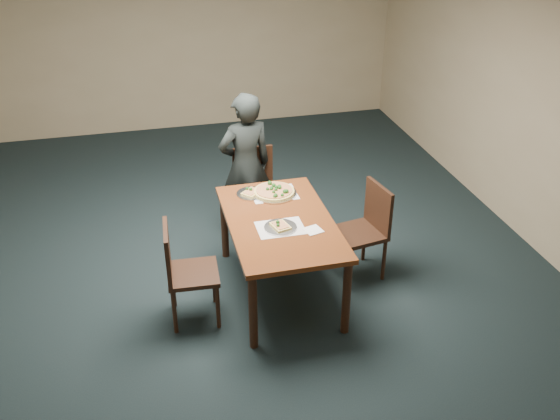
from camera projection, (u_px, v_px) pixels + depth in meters
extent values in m
plane|color=black|center=(242.00, 277.00, 5.95)|extent=(8.00, 8.00, 0.00)
plane|color=tan|center=(185.00, 31.00, 8.64)|extent=(6.00, 0.00, 6.00)
plane|color=tan|center=(549.00, 111.00, 5.89)|extent=(0.00, 8.00, 8.00)
cube|color=#542610|center=(280.00, 222.00, 5.41)|extent=(0.90, 1.50, 0.04)
cylinder|color=black|center=(253.00, 312.00, 4.93)|extent=(0.07, 0.07, 0.70)
cylinder|color=black|center=(224.00, 225.00, 6.10)|extent=(0.07, 0.07, 0.70)
cylinder|color=black|center=(346.00, 298.00, 5.09)|extent=(0.07, 0.07, 0.70)
cylinder|color=black|center=(301.00, 216.00, 6.26)|extent=(0.07, 0.07, 0.70)
cube|color=black|center=(257.00, 195.00, 6.44)|extent=(0.42, 0.42, 0.04)
cylinder|color=black|center=(244.00, 225.00, 6.37)|extent=(0.04, 0.04, 0.43)
cylinder|color=black|center=(237.00, 209.00, 6.67)|extent=(0.04, 0.04, 0.43)
cylinder|color=black|center=(278.00, 221.00, 6.44)|extent=(0.04, 0.04, 0.43)
cylinder|color=black|center=(270.00, 205.00, 6.75)|extent=(0.04, 0.04, 0.43)
cube|color=black|center=(253.00, 166.00, 6.49)|extent=(0.42, 0.04, 0.44)
cube|color=black|center=(193.00, 274.00, 5.22)|extent=(0.44, 0.44, 0.04)
cylinder|color=black|center=(218.00, 307.00, 5.21)|extent=(0.04, 0.04, 0.43)
cylinder|color=black|center=(174.00, 312.00, 5.15)|extent=(0.04, 0.04, 0.43)
cylinder|color=black|center=(214.00, 282.00, 5.52)|extent=(0.04, 0.04, 0.43)
cylinder|color=black|center=(173.00, 286.00, 5.46)|extent=(0.04, 0.04, 0.43)
cube|color=black|center=(168.00, 252.00, 5.07)|extent=(0.06, 0.42, 0.44)
cube|color=black|center=(359.00, 233.00, 5.78)|extent=(0.49, 0.49, 0.04)
cylinder|color=black|center=(332.00, 249.00, 5.98)|extent=(0.04, 0.04, 0.43)
cylinder|color=black|center=(364.00, 241.00, 6.10)|extent=(0.04, 0.04, 0.43)
cylinder|color=black|center=(350.00, 269.00, 5.69)|extent=(0.04, 0.04, 0.43)
cylinder|color=black|center=(384.00, 260.00, 5.82)|extent=(0.04, 0.04, 0.43)
cube|color=black|center=(378.00, 207.00, 5.73)|extent=(0.11, 0.42, 0.44)
imported|color=black|center=(245.00, 166.00, 6.32)|extent=(0.62, 0.46, 1.54)
cube|color=white|center=(274.00, 194.00, 5.83)|extent=(0.42, 0.32, 0.00)
cube|color=white|center=(280.00, 228.00, 5.29)|extent=(0.40, 0.30, 0.00)
cylinder|color=silver|center=(274.00, 193.00, 5.82)|extent=(0.42, 0.42, 0.01)
cylinder|color=#D6B252|center=(274.00, 191.00, 5.81)|extent=(0.38, 0.38, 0.02)
cylinder|color=#D7B770|center=(274.00, 190.00, 5.81)|extent=(0.34, 0.34, 0.01)
sphere|color=#184515|center=(282.00, 195.00, 5.70)|extent=(0.03, 0.03, 0.03)
sphere|color=#184515|center=(276.00, 189.00, 5.79)|extent=(0.03, 0.03, 0.03)
sphere|color=#184515|center=(268.00, 189.00, 5.80)|extent=(0.03, 0.03, 0.03)
sphere|color=#184515|center=(271.00, 189.00, 5.80)|extent=(0.03, 0.03, 0.03)
sphere|color=#184515|center=(286.00, 191.00, 5.75)|extent=(0.04, 0.04, 0.04)
sphere|color=#184515|center=(285.00, 191.00, 5.75)|extent=(0.04, 0.04, 0.04)
sphere|color=#184515|center=(275.00, 196.00, 5.68)|extent=(0.03, 0.03, 0.03)
sphere|color=#184515|center=(270.00, 183.00, 5.90)|extent=(0.04, 0.04, 0.04)
sphere|color=#184515|center=(276.00, 195.00, 5.68)|extent=(0.04, 0.04, 0.04)
sphere|color=#184515|center=(279.00, 186.00, 5.84)|extent=(0.04, 0.04, 0.04)
sphere|color=#184515|center=(276.00, 187.00, 5.83)|extent=(0.03, 0.03, 0.03)
sphere|color=#184515|center=(280.00, 187.00, 5.82)|extent=(0.04, 0.04, 0.04)
sphere|color=#184515|center=(274.00, 192.00, 5.75)|extent=(0.03, 0.03, 0.03)
sphere|color=#184515|center=(274.00, 185.00, 5.86)|extent=(0.04, 0.04, 0.04)
sphere|color=#184515|center=(272.00, 188.00, 5.81)|extent=(0.04, 0.04, 0.04)
cylinder|color=silver|center=(280.00, 227.00, 5.28)|extent=(0.28, 0.28, 0.01)
cube|color=#D6B252|center=(280.00, 226.00, 5.28)|extent=(0.17, 0.20, 0.02)
cube|color=#D7B770|center=(280.00, 225.00, 5.27)|extent=(0.13, 0.16, 0.01)
sphere|color=#184515|center=(278.00, 225.00, 5.24)|extent=(0.03, 0.03, 0.03)
sphere|color=#184515|center=(278.00, 222.00, 5.28)|extent=(0.03, 0.03, 0.03)
cylinder|color=silver|center=(251.00, 194.00, 5.82)|extent=(0.28, 0.28, 0.01)
cube|color=#D6B252|center=(251.00, 192.00, 5.81)|extent=(0.21, 0.21, 0.02)
cube|color=#D7B770|center=(251.00, 191.00, 5.81)|extent=(0.17, 0.17, 0.01)
sphere|color=#184515|center=(247.00, 188.00, 5.83)|extent=(0.03, 0.03, 0.03)
sphere|color=#184515|center=(251.00, 189.00, 5.82)|extent=(0.03, 0.03, 0.03)
cube|color=white|center=(313.00, 230.00, 5.25)|extent=(0.17, 0.17, 0.01)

